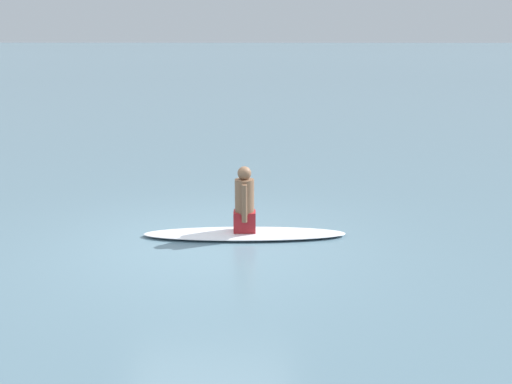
% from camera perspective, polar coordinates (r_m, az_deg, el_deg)
% --- Properties ---
extents(ground_plane, '(400.00, 400.00, 0.00)m').
position_cam_1_polar(ground_plane, '(9.00, -4.54, -4.74)').
color(ground_plane, slate).
extents(surfboard, '(3.00, 0.80, 0.08)m').
position_cam_1_polar(surfboard, '(9.31, -1.03, -3.78)').
color(surfboard, white).
rests_on(surfboard, ground).
extents(person_paddler, '(0.33, 0.42, 0.97)m').
position_cam_1_polar(person_paddler, '(9.18, -1.04, -0.93)').
color(person_paddler, '#A51E23').
rests_on(person_paddler, surfboard).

